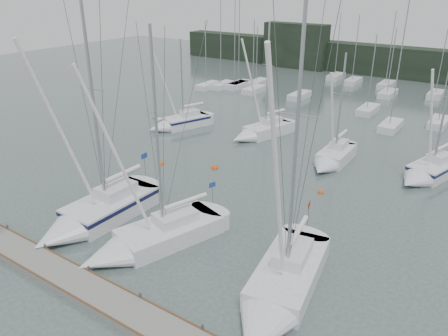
{
  "coord_description": "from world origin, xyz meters",
  "views": [
    {
      "loc": [
        15.67,
        -16.55,
        15.59
      ],
      "look_at": [
        1.1,
        5.0,
        4.23
      ],
      "focal_mm": 35.0,
      "sensor_mm": 36.0,
      "label": 1
    }
  ],
  "objects_px": {
    "sailboat_near_center": "(141,243)",
    "sailboat_near_left": "(91,217)",
    "sailboat_near_right": "(277,295)",
    "buoy_b": "(321,193)",
    "sailboat_mid_a": "(177,123)",
    "sailboat_mid_d": "(427,173)",
    "sailboat_mid_b": "(258,132)",
    "sailboat_mid_c": "(331,160)",
    "buoy_c": "(161,164)",
    "buoy_a": "(215,168)"
  },
  "relations": [
    {
      "from": "sailboat_near_left",
      "to": "buoy_b",
      "type": "distance_m",
      "value": 17.44
    },
    {
      "from": "sailboat_near_right",
      "to": "sailboat_mid_a",
      "type": "xyz_separation_m",
      "value": [
        -22.94,
        19.5,
        -0.0
      ]
    },
    {
      "from": "sailboat_near_center",
      "to": "buoy_c",
      "type": "xyz_separation_m",
      "value": [
        -8.19,
        11.03,
        -0.54
      ]
    },
    {
      "from": "sailboat_mid_b",
      "to": "buoy_c",
      "type": "distance_m",
      "value": 11.86
    },
    {
      "from": "buoy_a",
      "to": "buoy_b",
      "type": "height_order",
      "value": "buoy_a"
    },
    {
      "from": "buoy_c",
      "to": "sailboat_mid_d",
      "type": "bearing_deg",
      "value": 25.95
    },
    {
      "from": "sailboat_near_left",
      "to": "sailboat_mid_b",
      "type": "relative_size",
      "value": 1.25
    },
    {
      "from": "sailboat_mid_d",
      "to": "buoy_c",
      "type": "xyz_separation_m",
      "value": [
        -20.67,
        -10.06,
        -0.59
      ]
    },
    {
      "from": "sailboat_near_center",
      "to": "sailboat_near_left",
      "type": "bearing_deg",
      "value": -165.19
    },
    {
      "from": "sailboat_mid_d",
      "to": "buoy_a",
      "type": "xyz_separation_m",
      "value": [
        -16.04,
        -8.11,
        -0.59
      ]
    },
    {
      "from": "sailboat_mid_d",
      "to": "buoy_b",
      "type": "height_order",
      "value": "sailboat_mid_d"
    },
    {
      "from": "sailboat_near_right",
      "to": "buoy_a",
      "type": "height_order",
      "value": "sailboat_near_right"
    },
    {
      "from": "buoy_a",
      "to": "sailboat_near_center",
      "type": "bearing_deg",
      "value": -74.69
    },
    {
      "from": "sailboat_near_left",
      "to": "buoy_b",
      "type": "xyz_separation_m",
      "value": [
        11.07,
        13.46,
        -0.67
      ]
    },
    {
      "from": "sailboat_near_left",
      "to": "buoy_b",
      "type": "height_order",
      "value": "sailboat_near_left"
    },
    {
      "from": "sailboat_near_left",
      "to": "sailboat_mid_d",
      "type": "relative_size",
      "value": 1.35
    },
    {
      "from": "sailboat_mid_d",
      "to": "buoy_c",
      "type": "distance_m",
      "value": 23.0
    },
    {
      "from": "sailboat_mid_d",
      "to": "buoy_b",
      "type": "xyz_separation_m",
      "value": [
        -6.33,
        -7.35,
        -0.59
      ]
    },
    {
      "from": "sailboat_near_left",
      "to": "sailboat_mid_d",
      "type": "xyz_separation_m",
      "value": [
        17.4,
        20.81,
        -0.08
      ]
    },
    {
      "from": "sailboat_mid_d",
      "to": "sailboat_mid_c",
      "type": "bearing_deg",
      "value": -151.44
    },
    {
      "from": "buoy_b",
      "to": "sailboat_mid_a",
      "type": "bearing_deg",
      "value": 162.89
    },
    {
      "from": "sailboat_mid_b",
      "to": "buoy_a",
      "type": "distance_m",
      "value": 9.36
    },
    {
      "from": "sailboat_near_center",
      "to": "sailboat_mid_b",
      "type": "relative_size",
      "value": 1.16
    },
    {
      "from": "buoy_a",
      "to": "buoy_b",
      "type": "xyz_separation_m",
      "value": [
        9.71,
        0.76,
        0.0
      ]
    },
    {
      "from": "sailboat_mid_a",
      "to": "sailboat_mid_d",
      "type": "xyz_separation_m",
      "value": [
        26.14,
        1.26,
        0.01
      ]
    },
    {
      "from": "sailboat_near_left",
      "to": "sailboat_mid_d",
      "type": "bearing_deg",
      "value": 50.93
    },
    {
      "from": "sailboat_mid_b",
      "to": "sailboat_mid_c",
      "type": "xyz_separation_m",
      "value": [
        9.22,
        -2.81,
        -0.02
      ]
    },
    {
      "from": "sailboat_mid_b",
      "to": "sailboat_mid_d",
      "type": "bearing_deg",
      "value": 13.08
    },
    {
      "from": "sailboat_near_center",
      "to": "sailboat_mid_d",
      "type": "distance_m",
      "value": 24.52
    },
    {
      "from": "sailboat_mid_d",
      "to": "sailboat_near_left",
      "type": "bearing_deg",
      "value": -113.22
    },
    {
      "from": "sailboat_mid_a",
      "to": "buoy_a",
      "type": "distance_m",
      "value": 12.22
    },
    {
      "from": "buoy_c",
      "to": "sailboat_mid_a",
      "type": "bearing_deg",
      "value": 121.81
    },
    {
      "from": "sailboat_near_right",
      "to": "buoy_b",
      "type": "distance_m",
      "value": 13.77
    },
    {
      "from": "buoy_a",
      "to": "buoy_b",
      "type": "bearing_deg",
      "value": 4.46
    },
    {
      "from": "sailboat_mid_b",
      "to": "buoy_c",
      "type": "xyz_separation_m",
      "value": [
        -3.71,
        -11.25,
        -0.56
      ]
    },
    {
      "from": "sailboat_near_right",
      "to": "sailboat_mid_c",
      "type": "bearing_deg",
      "value": 93.86
    },
    {
      "from": "sailboat_near_right",
      "to": "sailboat_mid_a",
      "type": "distance_m",
      "value": 30.11
    },
    {
      "from": "buoy_b",
      "to": "sailboat_mid_c",
      "type": "bearing_deg",
      "value": 103.87
    },
    {
      "from": "sailboat_mid_b",
      "to": "buoy_a",
      "type": "relative_size",
      "value": 19.4
    },
    {
      "from": "sailboat_mid_b",
      "to": "sailboat_near_center",
      "type": "bearing_deg",
      "value": -61.56
    },
    {
      "from": "sailboat_mid_a",
      "to": "sailboat_mid_d",
      "type": "height_order",
      "value": "sailboat_mid_d"
    },
    {
      "from": "sailboat_mid_c",
      "to": "sailboat_mid_d",
      "type": "xyz_separation_m",
      "value": [
        7.74,
        1.63,
        0.04
      ]
    },
    {
      "from": "sailboat_near_center",
      "to": "buoy_a",
      "type": "height_order",
      "value": "sailboat_near_center"
    },
    {
      "from": "sailboat_mid_c",
      "to": "buoy_b",
      "type": "distance_m",
      "value": 5.92
    },
    {
      "from": "sailboat_mid_c",
      "to": "sailboat_near_left",
      "type": "bearing_deg",
      "value": -117.34
    },
    {
      "from": "sailboat_mid_a",
      "to": "sailboat_mid_b",
      "type": "xyz_separation_m",
      "value": [
        9.17,
        2.44,
        -0.01
      ]
    },
    {
      "from": "sailboat_near_left",
      "to": "buoy_c",
      "type": "height_order",
      "value": "sailboat_near_left"
    },
    {
      "from": "buoy_a",
      "to": "buoy_c",
      "type": "height_order",
      "value": "buoy_a"
    },
    {
      "from": "sailboat_near_right",
      "to": "buoy_a",
      "type": "distance_m",
      "value": 18.03
    },
    {
      "from": "buoy_b",
      "to": "sailboat_mid_d",
      "type": "bearing_deg",
      "value": 49.28
    }
  ]
}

